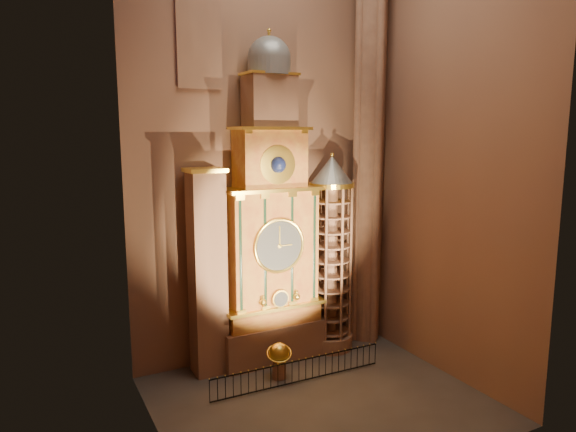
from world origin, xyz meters
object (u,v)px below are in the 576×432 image
celestial_globe (279,357)px  iron_railing (299,371)px  astronomical_clock (270,235)px  portrait_tower (208,272)px  stair_turret (331,255)px

celestial_globe → iron_railing: bearing=-57.3°
astronomical_clock → portrait_tower: bearing=179.7°
portrait_tower → stair_turret: (6.90, -0.28, 0.12)m
stair_turret → iron_railing: (-3.55, -2.88, -4.66)m
portrait_tower → iron_railing: (3.35, -3.16, -4.55)m
astronomical_clock → portrait_tower: astronomical_clock is taller
stair_turret → celestial_globe: bearing=-154.7°
iron_railing → portrait_tower: bearing=136.7°
celestial_globe → iron_railing: (0.59, -0.92, -0.47)m
astronomical_clock → stair_turret: 3.78m
astronomical_clock → celestial_globe: size_ratio=9.35×
astronomical_clock → iron_railing: size_ratio=1.89×
iron_railing → astronomical_clock: bearing=89.2°
portrait_tower → iron_railing: size_ratio=1.15×
celestial_globe → iron_railing: 1.19m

